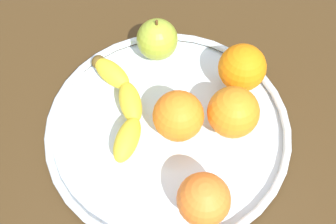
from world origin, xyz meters
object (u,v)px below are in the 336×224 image
at_px(banana, 122,102).
at_px(orange_center, 178,116).
at_px(orange_front_left, 242,68).
at_px(orange_front_right, 204,199).
at_px(apple, 157,40).
at_px(fruit_bowl, 168,125).
at_px(orange_back_left, 233,113).

xyz_separation_m(banana, orange_center, (-0.03, -0.09, 0.02)).
distance_m(banana, orange_front_left, 0.19).
bearing_deg(orange_front_right, orange_center, 17.12).
distance_m(banana, apple, 0.12).
distance_m(fruit_bowl, banana, 0.08).
bearing_deg(apple, orange_front_right, -163.79).
bearing_deg(fruit_bowl, orange_front_right, -158.13).
bearing_deg(banana, orange_front_left, -89.65).
bearing_deg(banana, orange_back_left, -116.04).
distance_m(banana, orange_back_left, 0.17).
bearing_deg(orange_center, orange_front_left, -45.69).
bearing_deg(banana, orange_center, -128.52).
distance_m(fruit_bowl, apple, 0.14).
distance_m(apple, orange_front_left, 0.15).
bearing_deg(orange_front_right, banana, 39.02).
xyz_separation_m(orange_front_right, orange_front_left, (0.21, -0.06, 0.00)).
relative_size(orange_front_left, orange_center, 1.00).
xyz_separation_m(fruit_bowl, orange_center, (-0.01, -0.02, 0.05)).
xyz_separation_m(orange_back_left, orange_center, (-0.01, 0.08, -0.00)).
height_order(apple, orange_front_right, apple).
distance_m(orange_back_left, orange_center, 0.08).
bearing_deg(orange_back_left, orange_front_left, -11.22).
distance_m(orange_front_right, orange_center, 0.13).
height_order(fruit_bowl, apple, apple).
height_order(orange_front_left, orange_center, same).
height_order(apple, orange_center, apple).
bearing_deg(orange_back_left, apple, 40.83).
xyz_separation_m(apple, orange_back_left, (-0.14, -0.12, 0.00)).
bearing_deg(fruit_bowl, apple, 10.47).
bearing_deg(apple, orange_center, -164.55).
bearing_deg(fruit_bowl, orange_center, -123.51).
height_order(banana, orange_back_left, orange_back_left).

